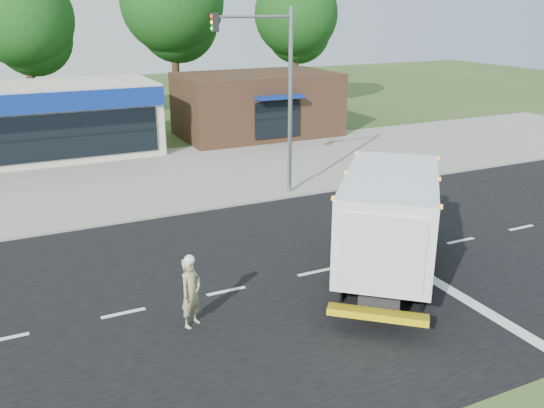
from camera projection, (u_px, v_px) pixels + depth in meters
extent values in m
plane|color=#385123|center=(315.00, 272.00, 18.15)|extent=(120.00, 120.00, 0.00)
cube|color=black|center=(315.00, 272.00, 18.15)|extent=(60.00, 14.00, 0.02)
cube|color=gray|center=(222.00, 198.00, 25.14)|extent=(60.00, 2.40, 0.12)
cube|color=gray|center=(183.00, 168.00, 30.11)|extent=(60.00, 9.00, 0.02)
cube|color=silver|center=(3.00, 339.00, 14.47)|extent=(1.20, 0.15, 0.01)
cube|color=silver|center=(123.00, 313.00, 15.69)|extent=(1.20, 0.15, 0.01)
cube|color=silver|center=(226.00, 291.00, 16.92)|extent=(1.20, 0.15, 0.01)
cube|color=silver|center=(315.00, 272.00, 18.15)|extent=(1.20, 0.15, 0.01)
cube|color=silver|center=(392.00, 255.00, 19.37)|extent=(1.20, 0.15, 0.01)
cube|color=silver|center=(461.00, 241.00, 20.60)|extent=(1.20, 0.15, 0.01)
cube|color=silver|center=(521.00, 228.00, 21.82)|extent=(1.20, 0.15, 0.01)
cube|color=silver|center=(455.00, 293.00, 16.81)|extent=(0.40, 7.00, 0.01)
cube|color=black|center=(386.00, 263.00, 17.06)|extent=(4.22, 4.72, 0.37)
cube|color=white|center=(395.00, 197.00, 20.21)|extent=(3.10, 3.08, 2.22)
cube|color=black|center=(397.00, 183.00, 21.06)|extent=(1.64, 1.42, 0.95)
cube|color=white|center=(389.00, 216.00, 16.58)|extent=(5.35, 5.68, 2.48)
cube|color=silver|center=(382.00, 254.00, 14.16)|extent=(1.66, 1.41, 2.01)
cube|color=yellow|center=(377.00, 315.00, 14.49)|extent=(2.18, 1.92, 0.19)
cube|color=orange|center=(392.00, 176.00, 16.19)|extent=(5.24, 5.54, 0.08)
cylinder|color=black|center=(365.00, 224.00, 20.86)|extent=(0.90, 0.98, 1.01)
cylinder|color=black|center=(422.00, 229.00, 20.38)|extent=(0.90, 0.98, 1.01)
cylinder|color=black|center=(347.00, 277.00, 16.71)|extent=(0.90, 0.98, 1.01)
cylinder|color=black|center=(421.00, 285.00, 16.20)|extent=(0.90, 0.98, 1.01)
imported|color=tan|center=(191.00, 293.00, 14.83)|extent=(0.83, 0.76, 1.90)
sphere|color=white|center=(189.00, 260.00, 14.54)|extent=(0.28, 0.28, 0.28)
cube|color=#382316|center=(257.00, 104.00, 37.45)|extent=(10.00, 6.00, 4.00)
cube|color=navy|center=(278.00, 97.00, 34.51)|extent=(3.00, 1.20, 0.20)
cube|color=black|center=(278.00, 120.00, 35.01)|extent=(3.00, 0.12, 2.20)
cylinder|color=gray|center=(290.00, 105.00, 24.58)|extent=(0.18, 0.18, 8.00)
cylinder|color=gray|center=(253.00, 17.00, 22.73)|extent=(3.40, 0.12, 0.12)
cube|color=black|center=(215.00, 22.00, 22.14)|extent=(0.25, 0.25, 0.70)
cylinder|color=#332114|center=(31.00, 79.00, 38.51)|extent=(0.56, 0.56, 6.86)
sphere|color=#124012|center=(23.00, 18.00, 37.25)|extent=(6.47, 6.47, 6.47)
sphere|color=#124012|center=(33.00, 38.00, 38.29)|extent=(5.10, 5.10, 5.10)
cylinder|color=#332114|center=(176.00, 66.00, 42.44)|extent=(0.56, 0.56, 7.84)
sphere|color=#124012|center=(172.00, 1.00, 41.00)|extent=(7.39, 7.39, 7.39)
sphere|color=#124012|center=(178.00, 23.00, 42.10)|extent=(5.82, 5.82, 5.82)
cylinder|color=#332114|center=(295.00, 66.00, 46.66)|extent=(0.56, 0.56, 7.00)
sphere|color=#124012|center=(296.00, 14.00, 45.38)|extent=(6.60, 6.60, 6.60)
sphere|color=#124012|center=(298.00, 31.00, 46.43)|extent=(5.20, 5.20, 5.20)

